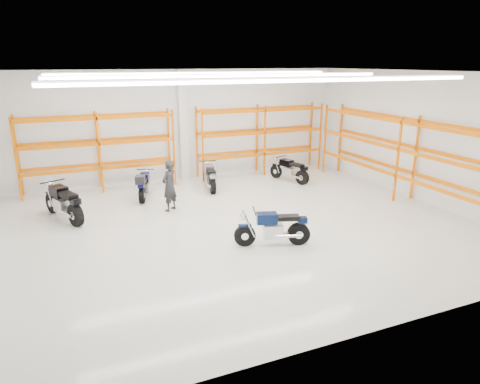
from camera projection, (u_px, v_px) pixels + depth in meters
name	position (u px, v px, depth m)	size (l,w,h in m)	color
ground	(237.00, 225.00, 13.09)	(14.00, 14.00, 0.00)	beige
room_shell	(236.00, 117.00, 12.15)	(14.02, 12.02, 4.51)	silver
motorcycle_main	(276.00, 229.00, 11.50)	(2.00, 0.93, 1.02)	black
motorcycle_back_a	(64.00, 204.00, 13.32)	(1.15, 2.23, 1.16)	black
motorcycle_back_b	(144.00, 185.00, 15.45)	(0.93, 1.98, 1.04)	black
motorcycle_back_c	(210.00, 177.00, 16.64)	(0.76, 2.04, 1.01)	black
motorcycle_back_d	(291.00, 171.00, 17.66)	(0.91, 1.93, 0.99)	black
standing_man	(169.00, 186.00, 14.11)	(0.62, 0.41, 1.70)	black
structural_column	(183.00, 126.00, 17.56)	(0.32, 0.32, 4.50)	white
pallet_racking_back_left	(98.00, 144.00, 16.14)	(5.67, 0.87, 3.00)	#E35100
pallet_racking_back_right	(261.00, 133.00, 18.66)	(5.67, 0.87, 3.00)	#E35100
pallet_racking_side	(408.00, 150.00, 14.95)	(0.87, 9.07, 3.00)	#E35100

